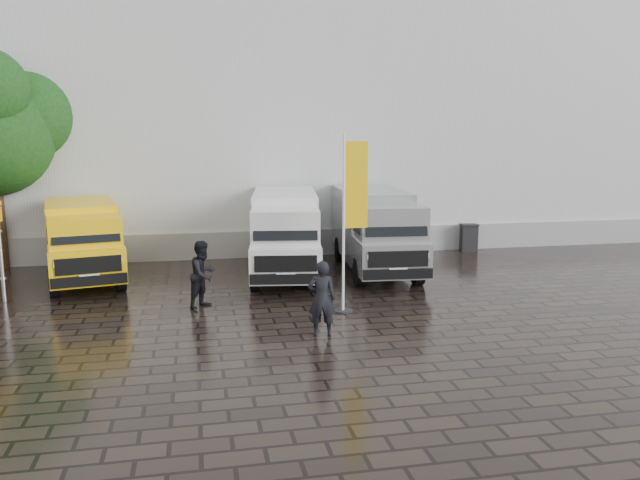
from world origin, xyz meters
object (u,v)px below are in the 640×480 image
at_px(van_white, 285,235).
at_px(van_yellow, 83,243).
at_px(flagpole, 351,215).
at_px(person_tent, 203,274).
at_px(van_silver, 376,232).
at_px(wheelie_bin, 469,237).
at_px(person_front, 322,299).

bearing_deg(van_white, van_yellow, -176.03).
bearing_deg(flagpole, person_tent, 162.90).
distance_m(van_yellow, van_silver, 9.44).
xyz_separation_m(van_white, van_silver, (3.08, 0.00, 0.02)).
height_order(van_white, person_tent, van_white).
xyz_separation_m(van_white, flagpole, (1.07, -4.47, 1.22)).
distance_m(van_white, flagpole, 4.76).
bearing_deg(wheelie_bin, flagpole, -121.25).
bearing_deg(person_tent, van_silver, -19.44).
distance_m(van_silver, flagpole, 5.05).
distance_m(flagpole, person_tent, 4.28).
bearing_deg(van_silver, person_tent, -145.76).
height_order(van_silver, person_front, van_silver).
distance_m(person_front, person_tent, 4.00).
bearing_deg(van_silver, van_white, -175.55).
height_order(van_yellow, flagpole, flagpole).
xyz_separation_m(wheelie_bin, person_tent, (-10.48, -6.17, 0.37)).
xyz_separation_m(van_white, wheelie_bin, (7.78, 2.86, -0.80)).
bearing_deg(person_tent, van_white, 1.56).
bearing_deg(person_front, van_silver, -108.51).
xyz_separation_m(van_yellow, person_front, (6.28, -6.77, -0.34)).
distance_m(van_silver, person_front, 7.08).
relative_size(van_silver, flagpole, 1.35).
bearing_deg(van_white, person_front, -82.67).
xyz_separation_m(van_white, person_front, (-0.07, -6.33, -0.45)).
bearing_deg(person_front, van_yellow, -39.17).
bearing_deg(flagpole, van_yellow, 146.51).
xyz_separation_m(van_yellow, flagpole, (7.42, -4.91, 1.33)).
relative_size(van_yellow, wheelie_bin, 4.93).
relative_size(van_silver, person_front, 3.51).
distance_m(van_white, person_front, 6.34).
relative_size(flagpole, person_front, 2.60).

